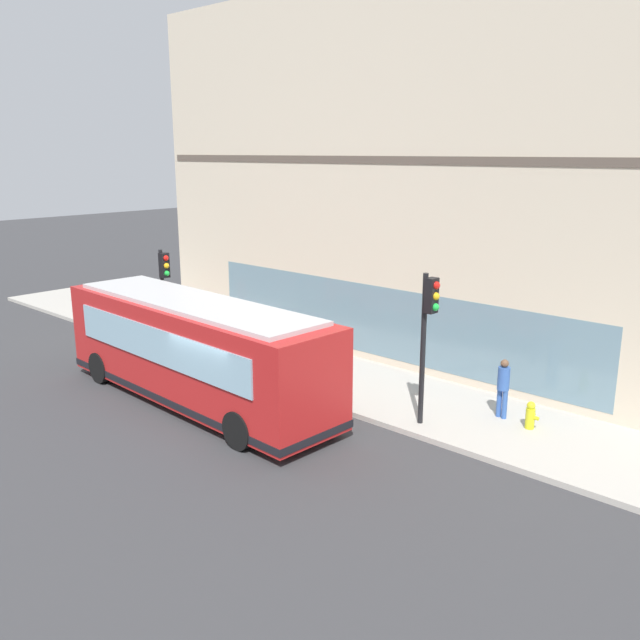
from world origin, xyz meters
The scene contains 9 objects.
ground centered at (0.00, 0.00, 0.00)m, with size 120.00×120.00×0.00m, color #38383A.
sidewalk_curb centered at (4.63, 0.00, 0.07)m, with size 4.06×40.00×0.15m, color #B2ADA3.
building_corner centered at (10.36, 0.00, 6.27)m, with size 7.45×22.29×12.56m.
city_bus_nearside centered at (0.43, 1.96, 1.55)m, with size 2.90×10.12×3.07m.
traffic_light_near_corner centered at (3.26, -4.11, 2.97)m, with size 0.32×0.49×4.05m.
traffic_light_down_block centered at (2.97, 7.02, 2.65)m, with size 0.32×0.49×3.59m.
fire_hydrant centered at (4.88, -6.32, 0.51)m, with size 0.35×0.35×0.74m.
pedestrian_near_hydrant centered at (5.05, -5.41, 1.09)m, with size 0.32×0.32×1.65m.
pedestrian_walking_along_curb centered at (5.01, 8.97, 1.08)m, with size 0.32×0.32×1.62m.
Camera 1 is at (-10.76, -13.17, 7.18)m, focal length 37.40 mm.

